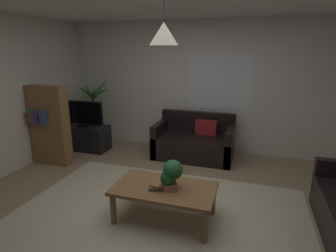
{
  "coord_description": "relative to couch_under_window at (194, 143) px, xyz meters",
  "views": [
    {
      "loc": [
        1.02,
        -2.86,
        1.97
      ],
      "look_at": [
        0.0,
        0.3,
        1.05
      ],
      "focal_mm": 29.26,
      "sensor_mm": 36.0,
      "label": 1
    }
  ],
  "objects": [
    {
      "name": "book_on_table_0",
      "position": [
        0.02,
        -2.18,
        0.16
      ],
      "size": [
        0.17,
        0.14,
        0.03
      ],
      "primitive_type": "cube",
      "rotation": [
        0.0,
        0.0,
        0.3
      ],
      "color": "#387247",
      "rests_on": "coffee_table"
    },
    {
      "name": "rug",
      "position": [
        0.01,
        -2.17,
        -0.27
      ],
      "size": [
        3.57,
        2.69,
        0.01
      ],
      "primitive_type": "cube",
      "color": "beige",
      "rests_on": "ground"
    },
    {
      "name": "window_pane",
      "position": [
        0.36,
        0.47,
        1.09
      ],
      "size": [
        1.22,
        0.01,
        1.02
      ],
      "primitive_type": "cube",
      "color": "white"
    },
    {
      "name": "wall_back",
      "position": [
        0.01,
        0.5,
        1.0
      ],
      "size": [
        5.61,
        0.06,
        2.54
      ],
      "primitive_type": "cube",
      "color": "silver",
      "rests_on": "ground"
    },
    {
      "name": "coffee_table",
      "position": [
        0.1,
        -2.09,
        0.09
      ],
      "size": [
        1.19,
        0.68,
        0.42
      ],
      "color": "olive",
      "rests_on": "ground"
    },
    {
      "name": "pendant_lamp",
      "position": [
        0.1,
        -2.09,
        1.85
      ],
      "size": [
        0.3,
        0.3,
        0.53
      ],
      "color": "black"
    },
    {
      "name": "book_on_table_2",
      "position": [
        0.03,
        -2.18,
        0.21
      ],
      "size": [
        0.14,
        0.11,
        0.02
      ],
      "primitive_type": "cube",
      "rotation": [
        0.0,
        0.0,
        -0.2
      ],
      "color": "#99663F",
      "rests_on": "coffee_table"
    },
    {
      "name": "remote_on_table_0",
      "position": [
        0.19,
        -2.06,
        0.16
      ],
      "size": [
        0.12,
        0.17,
        0.02
      ],
      "primitive_type": "cube",
      "rotation": [
        0.0,
        0.0,
        3.6
      ],
      "color": "black",
      "rests_on": "coffee_table"
    },
    {
      "name": "book_on_table_1",
      "position": [
        0.03,
        -2.18,
        0.18
      ],
      "size": [
        0.18,
        0.14,
        0.02
      ],
      "primitive_type": "cube",
      "rotation": [
        0.0,
        0.0,
        0.29
      ],
      "color": "#99663F",
      "rests_on": "coffee_table"
    },
    {
      "name": "tv_stand",
      "position": [
        -2.18,
        -0.28,
        -0.03
      ],
      "size": [
        0.9,
        0.44,
        0.5
      ],
      "primitive_type": "cube",
      "color": "black",
      "rests_on": "ground"
    },
    {
      "name": "floor",
      "position": [
        0.01,
        -1.97,
        -0.29
      ],
      "size": [
        5.49,
        4.89,
        0.02
      ],
      "primitive_type": "cube",
      "color": "#9E8466",
      "rests_on": "ground"
    },
    {
      "name": "potted_palm_corner",
      "position": [
        -2.26,
        0.2,
        0.39
      ],
      "size": [
        0.85,
        0.92,
        1.45
      ],
      "color": "brown",
      "rests_on": "ground"
    },
    {
      "name": "tv",
      "position": [
        -2.18,
        -0.3,
        0.49
      ],
      "size": [
        0.82,
        0.16,
        0.51
      ],
      "color": "black",
      "rests_on": "tv_stand"
    },
    {
      "name": "potted_plant_on_table",
      "position": [
        0.19,
        -2.1,
        0.33
      ],
      "size": [
        0.25,
        0.24,
        0.35
      ],
      "color": "#B77051",
      "rests_on": "coffee_table"
    },
    {
      "name": "couch_under_window",
      "position": [
        0.0,
        0.0,
        0.0
      ],
      "size": [
        1.46,
        0.82,
        0.82
      ],
      "color": "black",
      "rests_on": "ground"
    },
    {
      "name": "bookshelf_corner",
      "position": [
        -2.37,
        -1.08,
        0.43
      ],
      "size": [
        0.7,
        0.31,
        1.4
      ],
      "color": "olive",
      "rests_on": "ground"
    }
  ]
}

